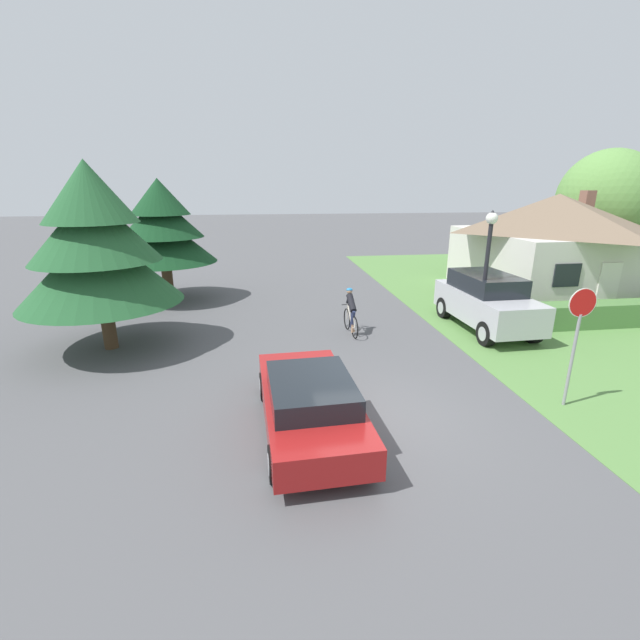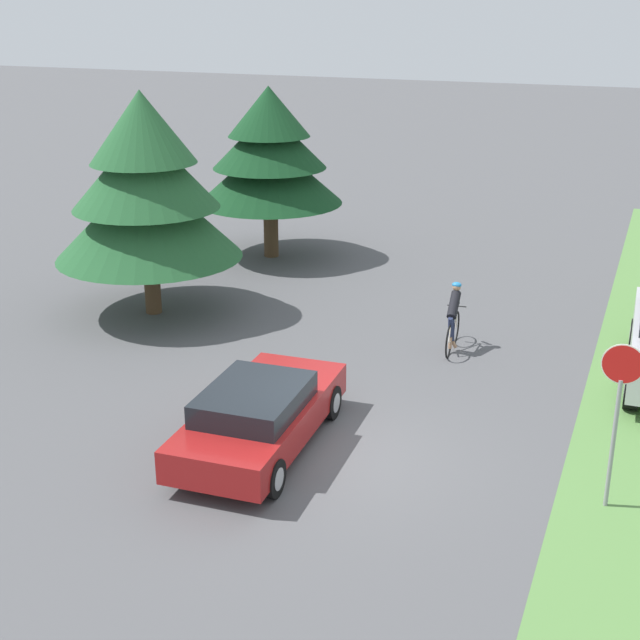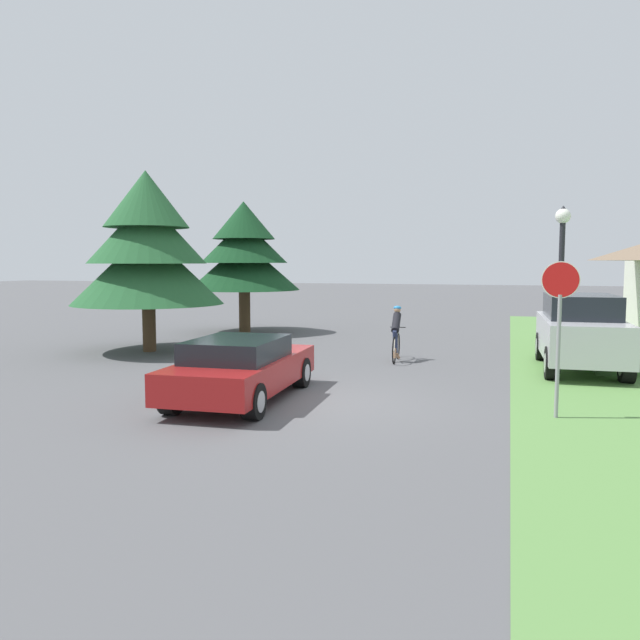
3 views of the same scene
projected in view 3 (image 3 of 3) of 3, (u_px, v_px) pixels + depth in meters
ground_plane at (316, 402)px, 12.34m from camera, size 140.00×140.00×0.00m
sedan_left_lane at (241, 368)px, 12.46m from camera, size 2.03×4.49×1.27m
cyclist at (396, 335)px, 17.45m from camera, size 0.44×1.73×1.56m
parked_suv_right at (580, 332)px, 15.91m from camera, size 2.02×4.54×1.94m
stop_sign at (560, 310)px, 10.88m from camera, size 0.65×0.07×2.77m
street_lamp at (561, 261)px, 15.20m from camera, size 0.36×0.36×4.13m
conifer_tall_near at (147, 247)px, 19.15m from camera, size 4.63×4.63×5.56m
conifer_tall_far at (244, 252)px, 24.52m from camera, size 4.38×4.38×5.15m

